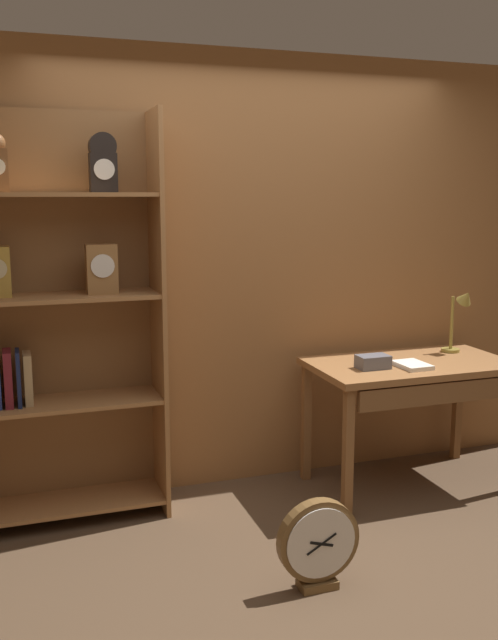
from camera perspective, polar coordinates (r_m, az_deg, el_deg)
ground_plane at (r=3.52m, az=7.53°, el=-20.28°), size 10.00×10.00×0.00m
back_wood_panel at (r=4.29m, az=0.03°, el=3.77°), size 4.80×0.05×2.60m
bookshelf at (r=3.90m, az=-15.78°, el=-0.15°), size 1.13×0.37×2.22m
workbench at (r=4.36m, az=13.10°, el=-4.58°), size 1.21×0.67×0.78m
desk_lamp at (r=4.64m, az=16.71°, el=0.50°), size 0.17×0.17×0.41m
toolbox_small at (r=4.14m, az=9.99°, el=-3.35°), size 0.18×0.12×0.08m
open_repair_manual at (r=4.22m, az=13.05°, el=-3.57°), size 0.17×0.23×0.02m
round_clock_large at (r=3.36m, az=5.62°, el=-17.54°), size 0.39×0.11×0.43m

